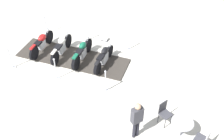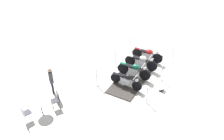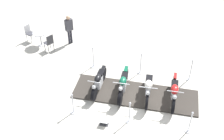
% 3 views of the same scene
% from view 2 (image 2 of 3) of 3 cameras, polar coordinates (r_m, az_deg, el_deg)
% --- Properties ---
extents(ground_plane, '(80.00, 80.00, 0.00)m').
position_cam_2_polar(ground_plane, '(15.11, 6.13, -0.65)').
color(ground_plane, beige).
extents(display_platform, '(5.22, 4.84, 0.06)m').
position_cam_2_polar(display_platform, '(15.09, 6.14, -0.56)').
color(display_platform, '#38332D').
rests_on(display_platform, ground_plane).
extents(motorcycle_black, '(1.50, 1.57, 0.89)m').
position_cam_2_polar(motorcycle_black, '(13.57, 3.56, -2.52)').
color(motorcycle_black, black).
rests_on(motorcycle_black, display_platform).
extents(motorcycle_forest, '(1.51, 1.76, 1.03)m').
position_cam_2_polar(motorcycle_forest, '(14.38, 5.46, -0.07)').
color(motorcycle_forest, black).
rests_on(motorcycle_forest, display_platform).
extents(motorcycle_cream, '(1.45, 1.81, 1.02)m').
position_cam_2_polar(motorcycle_cream, '(15.22, 7.21, 2.06)').
color(motorcycle_cream, black).
rests_on(motorcycle_cream, display_platform).
extents(motorcycle_maroon, '(1.48, 1.74, 1.02)m').
position_cam_2_polar(motorcycle_maroon, '(16.11, 8.76, 3.87)').
color(motorcycle_maroon, black).
rests_on(motorcycle_maroon, display_platform).
extents(stanchion_left_mid, '(0.30, 0.30, 1.14)m').
position_cam_2_polar(stanchion_left_mid, '(15.43, 0.83, 2.21)').
color(stanchion_left_mid, silver).
rests_on(stanchion_left_mid, ground_plane).
extents(stanchion_right_front, '(0.32, 0.32, 1.03)m').
position_cam_2_polar(stanchion_right_front, '(12.74, 8.52, -6.75)').
color(stanchion_right_front, silver).
rests_on(stanchion_right_front, ground_plane).
extents(stanchion_left_rear, '(0.29, 0.29, 1.15)m').
position_cam_2_polar(stanchion_left_rear, '(17.25, 4.52, 5.89)').
color(stanchion_left_rear, silver).
rests_on(stanchion_left_rear, ground_plane).
extents(stanchion_left_front, '(0.35, 0.35, 1.14)m').
position_cam_2_polar(stanchion_left_front, '(13.81, -3.77, -2.54)').
color(stanchion_left_front, silver).
rests_on(stanchion_left_front, ground_plane).
extents(stanchion_right_rear, '(0.30, 0.30, 1.06)m').
position_cam_2_polar(stanchion_right_rear, '(16.42, 14.61, 3.01)').
color(stanchion_right_rear, silver).
rests_on(stanchion_right_rear, ground_plane).
extents(stanchion_right_mid, '(0.32, 0.32, 1.07)m').
position_cam_2_polar(stanchion_right_mid, '(14.51, 11.96, -1.27)').
color(stanchion_right_mid, silver).
rests_on(stanchion_right_mid, ground_plane).
extents(info_placard, '(0.41, 0.40, 0.23)m').
position_cam_2_polar(info_placard, '(13.86, 12.05, -4.65)').
color(info_placard, '#333338').
rests_on(info_placard, ground_plane).
extents(cafe_table, '(0.78, 0.78, 0.78)m').
position_cam_2_polar(cafe_table, '(12.40, -17.17, -7.98)').
color(cafe_table, '#B7B7BC').
rests_on(cafe_table, ground_plane).
extents(cafe_chair_near_table, '(0.54, 0.54, 0.97)m').
position_cam_2_polar(cafe_chair_near_table, '(12.25, -20.58, -9.69)').
color(cafe_chair_near_table, '#B7B7BC').
rests_on(cafe_chair_near_table, ground_plane).
extents(cafe_chair_across_table, '(0.50, 0.50, 0.99)m').
position_cam_2_polar(cafe_chair_across_table, '(12.51, -13.51, -6.94)').
color(cafe_chair_across_table, '#2D2D33').
rests_on(cafe_chair_across_table, ground_plane).
extents(bystander_person, '(0.43, 0.27, 1.69)m').
position_cam_2_polar(bystander_person, '(13.24, -14.72, -2.10)').
color(bystander_person, '#23232D').
rests_on(bystander_person, ground_plane).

